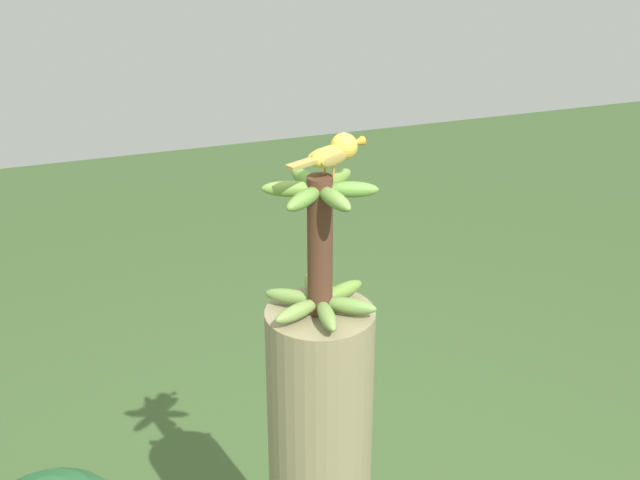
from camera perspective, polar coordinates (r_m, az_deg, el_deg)
banana_bunch at (r=1.86m, az=0.00°, el=-0.40°), size 0.24×0.25×0.31m
perched_bird at (r=1.80m, az=1.03°, el=5.70°), size 0.19×0.10×0.08m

